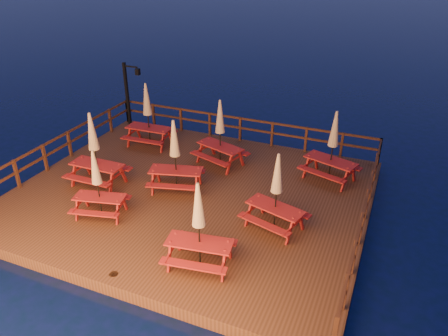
% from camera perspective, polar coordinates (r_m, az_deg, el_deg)
% --- Properties ---
extents(ground, '(500.00, 500.00, 0.00)m').
position_cam_1_polar(ground, '(15.70, -4.29, -4.44)').
color(ground, black).
rests_on(ground, ground).
extents(deck, '(12.00, 10.00, 0.40)m').
position_cam_1_polar(deck, '(15.59, -4.32, -3.81)').
color(deck, '#472717').
rests_on(deck, ground).
extents(deck_piles, '(11.44, 9.44, 1.40)m').
position_cam_1_polar(deck_piles, '(15.86, -4.25, -5.35)').
color(deck_piles, '#371D11').
rests_on(deck_piles, ground).
extents(railing, '(11.80, 9.75, 1.10)m').
position_cam_1_polar(railing, '(16.53, -1.67, 2.01)').
color(railing, '#371D11').
rests_on(railing, deck).
extents(lamp_post, '(0.85, 0.18, 3.00)m').
position_cam_1_polar(lamp_post, '(20.93, -12.25, 10.08)').
color(lamp_post, black).
rests_on(lamp_post, deck).
extents(picnic_table_0, '(1.94, 1.60, 2.76)m').
position_cam_1_polar(picnic_table_0, '(15.95, -16.57, 2.46)').
color(picnic_table_0, '#97280D').
rests_on(picnic_table_0, deck).
extents(picnic_table_1, '(2.11, 1.90, 2.54)m').
position_cam_1_polar(picnic_table_1, '(13.04, 6.86, -2.99)').
color(picnic_table_1, '#97280D').
rests_on(picnic_table_1, deck).
extents(picnic_table_2, '(2.00, 1.73, 2.57)m').
position_cam_1_polar(picnic_table_2, '(11.51, -3.30, -7.36)').
color(picnic_table_2, '#97280D').
rests_on(picnic_table_2, deck).
extents(picnic_table_3, '(2.25, 2.04, 2.66)m').
position_cam_1_polar(picnic_table_3, '(16.79, -0.51, 4.76)').
color(picnic_table_3, '#97280D').
rests_on(picnic_table_3, deck).
extents(picnic_table_4, '(2.26, 2.04, 2.68)m').
position_cam_1_polar(picnic_table_4, '(16.11, 14.02, 2.91)').
color(picnic_table_4, '#97280D').
rests_on(picnic_table_4, deck).
extents(picnic_table_5, '(1.89, 1.68, 2.32)m').
position_cam_1_polar(picnic_table_5, '(14.18, -16.22, -1.83)').
color(picnic_table_5, '#97280D').
rests_on(picnic_table_5, deck).
extents(picnic_table_6, '(1.98, 1.65, 2.75)m').
position_cam_1_polar(picnic_table_6, '(18.71, -9.93, 6.98)').
color(picnic_table_6, '#97280D').
rests_on(picnic_table_6, deck).
extents(picnic_table_7, '(2.18, 1.96, 2.64)m').
position_cam_1_polar(picnic_table_7, '(15.08, -6.41, 1.73)').
color(picnic_table_7, '#97280D').
rests_on(picnic_table_7, deck).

